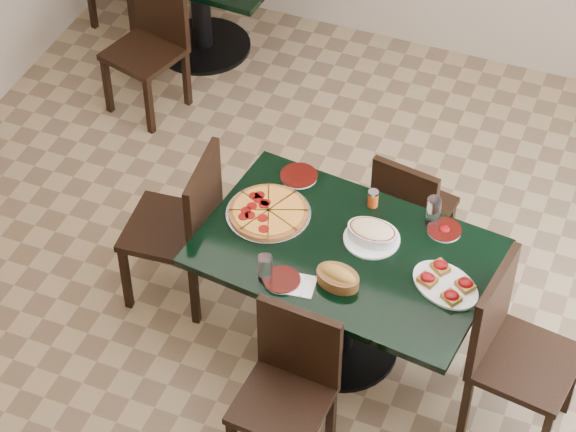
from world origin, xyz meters
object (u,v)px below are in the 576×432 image
at_px(chair_right, 511,345).
at_px(chair_left, 185,221).
at_px(main_table, 345,275).
at_px(chair_far, 410,208).
at_px(lasagna_casserole, 372,233).
at_px(pepperoni_pizza, 268,212).
at_px(bruschetta_platter, 446,283).
at_px(back_chair_near, 152,38).
at_px(bread_basket, 338,277).
at_px(chair_near, 290,382).

distance_m(chair_right, chair_left, 1.80).
relative_size(main_table, chair_right, 1.53).
bearing_deg(chair_far, lasagna_casserole, 95.62).
relative_size(chair_far, chair_left, 0.83).
relative_size(chair_left, pepperoni_pizza, 2.25).
distance_m(main_table, pepperoni_pizza, 0.50).
bearing_deg(chair_right, bruschetta_platter, 87.14).
relative_size(main_table, pepperoni_pizza, 3.50).
height_order(main_table, back_chair_near, back_chair_near).
distance_m(chair_left, bread_basket, 1.02).
bearing_deg(lasagna_casserole, chair_near, -95.37).
distance_m(chair_near, chair_left, 1.15).
xyz_separation_m(chair_near, back_chair_near, (-1.82, 2.19, 0.01)).
xyz_separation_m(main_table, chair_left, (-0.92, 0.07, -0.02)).
xyz_separation_m(chair_left, bruschetta_platter, (1.43, -0.12, 0.23)).
height_order(main_table, bruschetta_platter, bruschetta_platter).
distance_m(main_table, chair_right, 0.88).
xyz_separation_m(main_table, bruschetta_platter, (0.51, -0.05, 0.21)).
bearing_deg(pepperoni_pizza, bruschetta_platter, -8.21).
relative_size(chair_left, bread_basket, 4.01).
xyz_separation_m(chair_far, chair_right, (0.75, -0.82, 0.11)).
relative_size(chair_near, bread_basket, 3.67).
relative_size(chair_far, chair_near, 0.91).
bearing_deg(main_table, chair_left, -177.95).
relative_size(chair_near, pepperoni_pizza, 2.06).
xyz_separation_m(main_table, chair_far, (0.13, 0.71, -0.12)).
bearing_deg(back_chair_near, bread_basket, -27.78).
bearing_deg(pepperoni_pizza, main_table, -11.20).
relative_size(back_chair_near, bread_basket, 3.76).
distance_m(chair_left, bruschetta_platter, 1.45).
bearing_deg(chair_far, chair_near, 92.31).
distance_m(lasagna_casserole, bread_basket, 0.34).
xyz_separation_m(pepperoni_pizza, bread_basket, (0.48, -0.31, 0.02)).
xyz_separation_m(chair_right, pepperoni_pizza, (-1.32, 0.21, 0.21)).
bearing_deg(lasagna_casserole, chair_left, -173.72).
distance_m(main_table, lasagna_casserole, 0.27).
bearing_deg(chair_right, pepperoni_pizza, 88.98).
bearing_deg(bruschetta_platter, back_chair_near, 174.25).
height_order(chair_near, pepperoni_pizza, chair_near).
xyz_separation_m(chair_far, bruschetta_platter, (0.39, -0.76, 0.33)).
height_order(chair_right, chair_left, chair_right).
xyz_separation_m(chair_far, chair_left, (-1.05, -0.64, 0.10)).
xyz_separation_m(chair_right, chair_left, (-1.79, 0.19, -0.01)).
relative_size(chair_far, back_chair_near, 0.89).
height_order(chair_left, lasagna_casserole, chair_left).
relative_size(chair_left, lasagna_casserole, 3.46).
bearing_deg(chair_near, lasagna_casserole, 84.29).
bearing_deg(pepperoni_pizza, lasagna_casserole, 2.64).
bearing_deg(main_table, lasagna_casserole, 56.90).
relative_size(main_table, chair_far, 1.87).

